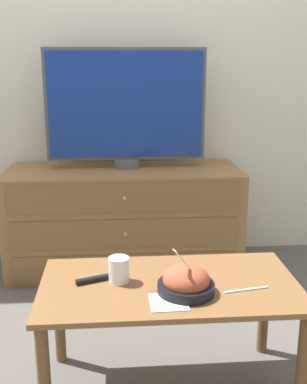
# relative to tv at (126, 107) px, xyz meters

# --- Properties ---
(ground_plane) EXTENTS (12.00, 12.00, 0.00)m
(ground_plane) POSITION_rel_tv_xyz_m (-0.10, 0.20, -0.97)
(ground_plane) COLOR #56514C
(wall_back) EXTENTS (12.00, 0.05, 2.60)m
(wall_back) POSITION_rel_tv_xyz_m (-0.10, 0.23, 0.33)
(wall_back) COLOR silver
(wall_back) RESTS_ON ground_plane
(dresser) EXTENTS (1.37, 0.50, 0.62)m
(dresser) POSITION_rel_tv_xyz_m (-0.02, -0.07, -0.67)
(dresser) COLOR olive
(dresser) RESTS_ON ground_plane
(tv) EXTENTS (0.93, 0.16, 0.69)m
(tv) POSITION_rel_tv_xyz_m (0.00, 0.00, 0.00)
(tv) COLOR #515156
(tv) RESTS_ON dresser
(coffee_table) EXTENTS (0.95, 0.51, 0.45)m
(coffee_table) POSITION_rel_tv_xyz_m (0.12, -1.21, -0.59)
(coffee_table) COLOR brown
(coffee_table) RESTS_ON ground_plane
(takeout_bowl) EXTENTS (0.20, 0.20, 0.18)m
(takeout_bowl) POSITION_rel_tv_xyz_m (0.17, -1.29, -0.49)
(takeout_bowl) COLOR black
(takeout_bowl) RESTS_ON coffee_table
(drink_cup) EXTENTS (0.08, 0.08, 0.09)m
(drink_cup) POSITION_rel_tv_xyz_m (-0.06, -1.19, -0.48)
(drink_cup) COLOR white
(drink_cup) RESTS_ON coffee_table
(napkin) EXTENTS (0.13, 0.13, 0.00)m
(napkin) POSITION_rel_tv_xyz_m (0.11, -1.36, -0.52)
(napkin) COLOR white
(napkin) RESTS_ON coffee_table
(knife) EXTENTS (0.17, 0.04, 0.01)m
(knife) POSITION_rel_tv_xyz_m (0.39, -1.29, -0.52)
(knife) COLOR silver
(knife) RESTS_ON coffee_table
(remote_control) EXTENTS (0.16, 0.07, 0.02)m
(remote_control) POSITION_rel_tv_xyz_m (-0.14, -1.18, -0.52)
(remote_control) COLOR black
(remote_control) RESTS_ON coffee_table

